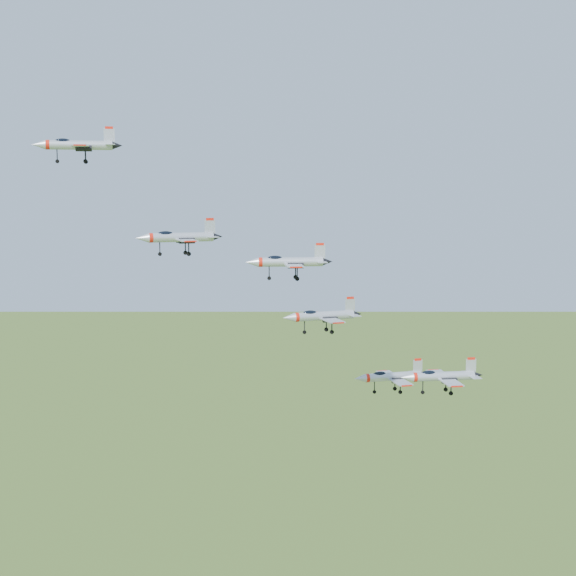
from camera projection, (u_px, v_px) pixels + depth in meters
name	position (u px, v px, depth m)	size (l,w,h in m)	color
jet_lead	(77.00, 145.00, 110.52)	(12.20, 10.17, 3.26)	silver
jet_left_high	(179.00, 237.00, 103.29)	(11.40, 9.36, 3.06)	silver
jet_right_high	(288.00, 262.00, 94.78)	(10.31, 8.74, 2.79)	silver
jet_left_low	(322.00, 316.00, 115.70)	(12.21, 10.04, 3.27)	silver
jet_right_low	(441.00, 376.00, 111.25)	(11.86, 9.99, 3.19)	silver
jet_trail	(391.00, 376.00, 118.49)	(11.76, 9.77, 3.14)	silver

